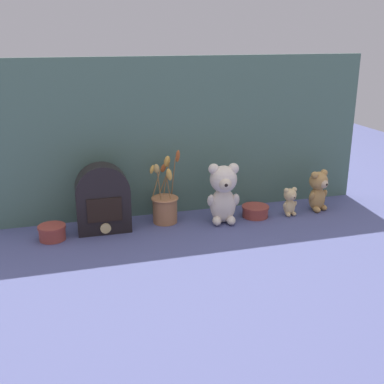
% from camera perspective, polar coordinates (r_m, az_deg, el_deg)
% --- Properties ---
extents(ground_plane, '(4.00, 4.00, 0.00)m').
position_cam_1_polar(ground_plane, '(1.99, 0.16, -3.83)').
color(ground_plane, '#4C5184').
extents(backdrop_wall, '(1.65, 0.02, 0.67)m').
position_cam_1_polar(backdrop_wall, '(2.05, -1.14, 6.53)').
color(backdrop_wall, '#4C6B5B').
rests_on(backdrop_wall, ground).
extents(teddy_bear_large, '(0.14, 0.13, 0.25)m').
position_cam_1_polar(teddy_bear_large, '(1.97, 3.73, -0.02)').
color(teddy_bear_large, beige).
rests_on(teddy_bear_large, ground).
extents(teddy_bear_medium, '(0.10, 0.09, 0.18)m').
position_cam_1_polar(teddy_bear_medium, '(2.19, 14.73, 0.27)').
color(teddy_bear_medium, tan).
rests_on(teddy_bear_medium, ground).
extents(teddy_bear_small, '(0.07, 0.06, 0.12)m').
position_cam_1_polar(teddy_bear_small, '(2.11, 11.53, -1.03)').
color(teddy_bear_small, '#DBBC84').
rests_on(teddy_bear_small, ground).
extents(flower_vase, '(0.13, 0.13, 0.31)m').
position_cam_1_polar(flower_vase, '(1.99, -3.22, -1.51)').
color(flower_vase, '#AD7047').
rests_on(flower_vase, ground).
extents(vintage_radio, '(0.21, 0.10, 0.28)m').
position_cam_1_polar(vintage_radio, '(1.91, -10.51, -0.91)').
color(vintage_radio, black).
rests_on(vintage_radio, ground).
extents(decorative_tin_tall, '(0.12, 0.12, 0.05)m').
position_cam_1_polar(decorative_tin_tall, '(2.08, 7.51, -2.27)').
color(decorative_tin_tall, '#993D33').
rests_on(decorative_tin_tall, ground).
extents(decorative_tin_short, '(0.11, 0.11, 0.06)m').
position_cam_1_polar(decorative_tin_short, '(1.92, -16.24, -4.61)').
color(decorative_tin_short, '#993D33').
rests_on(decorative_tin_short, ground).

